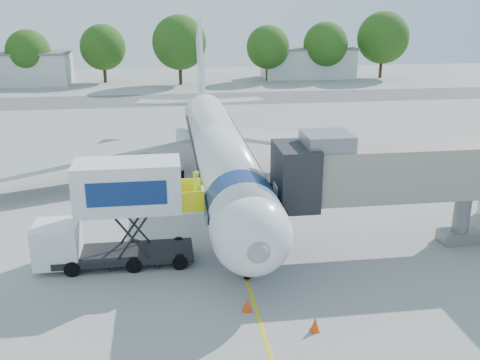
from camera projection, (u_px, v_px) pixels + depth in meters
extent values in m
plane|color=#9A9A97|center=(225.00, 208.00, 35.19)|extent=(160.00, 160.00, 0.00)
cube|color=yellow|center=(225.00, 208.00, 35.19)|extent=(0.15, 70.00, 0.01)
cube|color=#59595B|center=(191.00, 99.00, 74.64)|extent=(120.00, 10.00, 0.01)
cylinder|color=silver|center=(220.00, 153.00, 37.06)|extent=(3.70, 28.00, 3.70)
sphere|color=silver|center=(252.00, 235.00, 23.90)|extent=(3.70, 3.70, 3.70)
sphere|color=gray|center=(258.00, 250.00, 22.45)|extent=(1.10, 1.10, 1.10)
cone|color=silver|center=(202.00, 107.00, 53.03)|extent=(3.70, 6.00, 3.70)
cube|color=silver|center=(200.00, 63.00, 52.64)|extent=(0.35, 7.26, 8.29)
cube|color=#AFB1B4|center=(330.00, 145.00, 41.75)|extent=(16.17, 9.32, 1.42)
cube|color=#AFB1B4|center=(94.00, 154.00, 39.38)|extent=(16.17, 9.32, 1.42)
cylinder|color=#999BA0|center=(291.00, 166.00, 39.73)|extent=(2.10, 3.60, 2.10)
cylinder|color=#999BA0|center=(142.00, 173.00, 38.28)|extent=(2.10, 3.60, 2.10)
cube|color=black|center=(253.00, 229.00, 23.48)|extent=(2.60, 1.39, 0.81)
cylinder|color=navy|center=(242.00, 211.00, 26.72)|extent=(3.73, 2.00, 3.73)
cylinder|color=silver|center=(247.00, 265.00, 26.03)|extent=(0.16, 0.16, 1.50)
cylinder|color=black|center=(247.00, 273.00, 26.16)|extent=(0.25, 0.64, 0.64)
cylinder|color=black|center=(250.00, 173.00, 41.02)|extent=(0.35, 0.90, 0.90)
cylinder|color=black|center=(182.00, 176.00, 40.34)|extent=(0.35, 0.90, 0.90)
cube|color=gray|center=(407.00, 171.00, 28.41)|extent=(13.60, 2.60, 2.80)
cube|color=black|center=(295.00, 176.00, 27.60)|extent=(2.00, 3.20, 3.20)
cube|color=slate|center=(327.00, 141.00, 27.24)|extent=(2.40, 2.40, 0.80)
cylinder|color=slate|center=(461.00, 218.00, 29.78)|extent=(0.90, 0.90, 3.00)
cube|color=slate|center=(459.00, 236.00, 30.15)|extent=(2.20, 1.20, 0.70)
cylinder|color=black|center=(444.00, 237.00, 30.03)|extent=(0.30, 0.70, 0.70)
cylinder|color=black|center=(473.00, 236.00, 30.27)|extent=(0.30, 0.70, 0.70)
cube|color=black|center=(125.00, 254.00, 27.65)|extent=(7.00, 2.30, 0.35)
cube|color=white|center=(57.00, 243.00, 26.96)|extent=(2.20, 2.20, 2.10)
cube|color=black|center=(56.00, 235.00, 26.82)|extent=(1.90, 2.10, 0.70)
cube|color=white|center=(128.00, 186.00, 26.53)|extent=(5.20, 2.40, 2.50)
cube|color=navy|center=(127.00, 194.00, 25.38)|extent=(3.80, 0.04, 1.20)
cube|color=silver|center=(192.00, 205.00, 27.32)|extent=(1.10, 2.20, 0.10)
cube|color=#FFEA0D|center=(193.00, 202.00, 26.16)|extent=(1.10, 0.06, 1.10)
cube|color=#FFEA0D|center=(191.00, 188.00, 28.14)|extent=(1.10, 0.06, 1.10)
cylinder|color=black|center=(180.00, 262.00, 27.08)|extent=(0.80, 0.25, 0.80)
cylinder|color=black|center=(179.00, 244.00, 29.05)|extent=(0.80, 0.25, 0.80)
cylinder|color=black|center=(72.00, 269.00, 26.38)|extent=(0.80, 0.25, 0.80)
cylinder|color=black|center=(79.00, 250.00, 28.35)|extent=(0.80, 0.25, 0.80)
imported|color=#BBEA18|center=(197.00, 187.00, 27.06)|extent=(0.66, 0.77, 1.79)
cube|color=navy|center=(386.00, 357.00, 18.66)|extent=(2.36, 2.16, 0.35)
cylinder|color=black|center=(402.00, 355.00, 20.04)|extent=(0.73, 0.43, 0.69)
cone|color=#E5450C|center=(247.00, 304.00, 23.42)|extent=(0.42, 0.42, 0.67)
cube|color=#E5450C|center=(247.00, 310.00, 23.52)|extent=(0.38, 0.38, 0.04)
cone|color=#E5450C|center=(315.00, 324.00, 21.98)|extent=(0.40, 0.40, 0.64)
cube|color=#E5450C|center=(315.00, 331.00, 22.08)|extent=(0.37, 0.37, 0.04)
cube|color=silver|center=(13.00, 69.00, 87.07)|extent=(18.00, 8.00, 5.00)
cube|color=slate|center=(11.00, 53.00, 86.23)|extent=(18.40, 8.40, 0.30)
cube|color=silver|center=(308.00, 63.00, 95.54)|extent=(16.00, 7.00, 5.00)
cube|color=slate|center=(309.00, 48.00, 94.70)|extent=(16.40, 7.40, 0.30)
cylinder|color=#382314|center=(31.00, 76.00, 86.42)|extent=(0.56, 0.56, 3.13)
sphere|color=#1F4913|center=(28.00, 52.00, 85.21)|extent=(6.96, 6.96, 6.96)
cylinder|color=#382314|center=(105.00, 72.00, 89.81)|extent=(0.56, 0.56, 3.37)
sphere|color=#1F4913|center=(103.00, 47.00, 88.51)|extent=(7.49, 7.49, 7.49)
cylinder|color=#382314|center=(180.00, 73.00, 87.47)|extent=(0.56, 0.56, 3.92)
sphere|color=#1F4913|center=(179.00, 42.00, 85.96)|extent=(8.70, 8.70, 8.70)
cylinder|color=#382314|center=(267.00, 71.00, 91.98)|extent=(0.56, 0.56, 3.29)
sphere|color=#1F4913|center=(268.00, 47.00, 90.71)|extent=(7.30, 7.30, 7.30)
cylinder|color=#382314|center=(324.00, 69.00, 93.89)|extent=(0.56, 0.56, 3.45)
sphere|color=#1F4913|center=(326.00, 44.00, 92.56)|extent=(7.68, 7.68, 7.68)
cylinder|color=#382314|center=(381.00, 66.00, 95.37)|extent=(0.56, 0.56, 4.06)
sphere|color=#1F4913|center=(383.00, 38.00, 93.80)|extent=(9.02, 9.02, 9.02)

